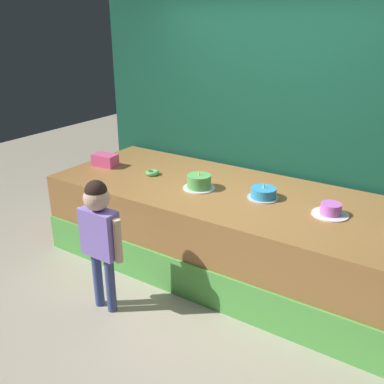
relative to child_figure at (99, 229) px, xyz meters
name	(u,v)px	position (x,y,z in m)	size (l,w,h in m)	color
ground_plane	(193,300)	(0.57, 0.48, -0.75)	(12.00, 12.00, 0.00)	#ADA38E
stage_platform	(231,230)	(0.57, 1.15, -0.35)	(3.56, 1.36, 0.80)	#9E6B38
curtain_backdrop	(270,120)	(0.57, 1.92, 0.58)	(4.14, 0.08, 2.66)	#144C38
child_figure	(99,229)	(0.00, 0.00, 0.00)	(0.45, 0.20, 1.15)	#3F4C8C
pink_box	(105,160)	(-0.94, 1.06, 0.12)	(0.26, 0.16, 0.13)	#E64F8C
donut	(152,173)	(-0.34, 1.11, 0.08)	(0.14, 0.14, 0.04)	#59B259
cake_far_left	(199,182)	(0.27, 1.05, 0.12)	(0.30, 0.30, 0.19)	silver
cake_center_left	(263,193)	(0.87, 1.16, 0.10)	(0.28, 0.28, 0.15)	silver
cake_center_right	(331,210)	(1.48, 1.14, 0.10)	(0.30, 0.30, 0.10)	white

